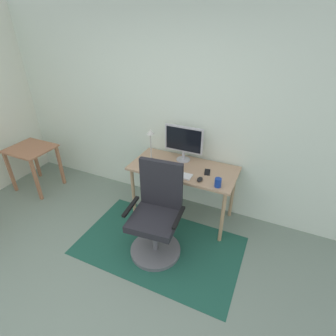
{
  "coord_description": "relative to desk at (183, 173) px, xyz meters",
  "views": [
    {
      "loc": [
        1.33,
        -0.87,
        2.43
      ],
      "look_at": [
        0.21,
        1.56,
        0.86
      ],
      "focal_mm": 28.26,
      "sensor_mm": 36.0,
      "label": 1
    }
  ],
  "objects": [
    {
      "name": "ground_plane",
      "position": [
        -0.31,
        -1.81,
        -0.68
      ],
      "size": [
        12.0,
        12.0,
        0.0
      ],
      "primitive_type": "plane",
      "color": "gray"
    },
    {
      "name": "wall_back",
      "position": [
        -0.31,
        0.39,
        0.62
      ],
      "size": [
        6.0,
        0.1,
        2.6
      ],
      "primitive_type": "cube",
      "color": "silver",
      "rests_on": "ground"
    },
    {
      "name": "area_rug",
      "position": [
        -0.03,
        -0.65,
        -0.68
      ],
      "size": [
        1.92,
        1.15,
        0.01
      ],
      "primitive_type": "cube",
      "color": "#1E5241",
      "rests_on": "ground"
    },
    {
      "name": "desk",
      "position": [
        0.0,
        0.0,
        0.0
      ],
      "size": [
        1.33,
        0.64,
        0.76
      ],
      "color": "tan",
      "rests_on": "ground"
    },
    {
      "name": "monitor",
      "position": [
        -0.08,
        0.18,
        0.36
      ],
      "size": [
        0.51,
        0.18,
        0.47
      ],
      "color": "#B2B2B7",
      "rests_on": "desk"
    },
    {
      "name": "keyboard",
      "position": [
        -0.04,
        -0.2,
        0.09
      ],
      "size": [
        0.43,
        0.13,
        0.02
      ],
      "primitive_type": "cube",
      "color": "white",
      "rests_on": "desk"
    },
    {
      "name": "computer_mouse",
      "position": [
        0.28,
        -0.2,
        0.1
      ],
      "size": [
        0.06,
        0.1,
        0.03
      ],
      "primitive_type": "ellipsoid",
      "color": "black",
      "rests_on": "desk"
    },
    {
      "name": "coffee_cup",
      "position": [
        0.5,
        -0.23,
        0.14
      ],
      "size": [
        0.08,
        0.08,
        0.1
      ],
      "primitive_type": "cylinder",
      "color": "navy",
      "rests_on": "desk"
    },
    {
      "name": "cell_phone",
      "position": [
        0.31,
        0.01,
        0.09
      ],
      "size": [
        0.1,
        0.15,
        0.01
      ],
      "primitive_type": "cube",
      "rotation": [
        0.0,
        0.0,
        0.23
      ],
      "color": "black",
      "rests_on": "desk"
    },
    {
      "name": "desk_lamp",
      "position": [
        -0.45,
        -0.02,
        0.38
      ],
      "size": [
        0.11,
        0.11,
        0.44
      ],
      "color": "black",
      "rests_on": "desk"
    },
    {
      "name": "office_chair",
      "position": [
        -0.04,
        -0.69,
        -0.24
      ],
      "size": [
        0.62,
        0.58,
        1.11
      ],
      "rotation": [
        0.0,
        0.0,
        0.1
      ],
      "color": "slate",
      "rests_on": "ground"
    },
    {
      "name": "side_table",
      "position": [
        -2.34,
        -0.32,
        -0.11
      ],
      "size": [
        0.63,
        0.55,
        0.7
      ],
      "color": "#A56A4A",
      "rests_on": "ground"
    }
  ]
}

